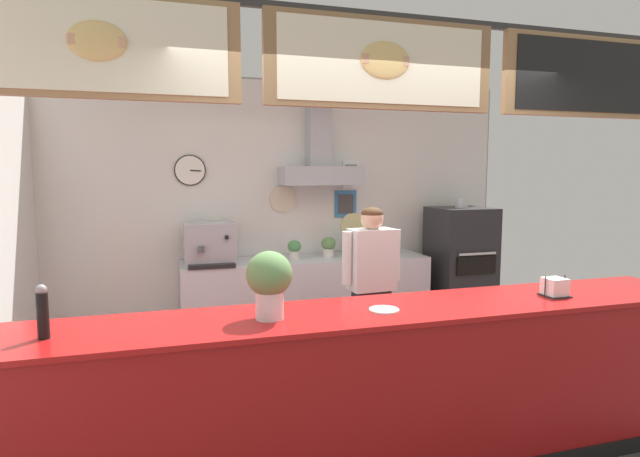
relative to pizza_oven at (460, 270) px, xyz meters
The scene contains 15 objects.
ground_plane 2.86m from the pizza_oven, 133.64° to the right, with size 6.12×6.12×0.00m, color #3F3A38.
back_wall_assembly 2.09m from the pizza_oven, behind, with size 5.10×2.77×2.83m.
service_counter 2.98m from the pizza_oven, 130.01° to the right, with size 4.44×0.67×1.02m.
back_prep_counter 1.80m from the pizza_oven, behind, with size 2.61×0.63×0.92m.
pizza_oven is the anchor object (origin of this frame).
shop_worker 1.96m from the pizza_oven, 143.43° to the right, with size 0.53×0.24×1.55m.
espresso_machine 2.82m from the pizza_oven, behind, with size 0.49×0.53×0.41m.
potted_thyme 1.94m from the pizza_oven, behind, with size 0.14×0.14×0.20m.
potted_sage 0.88m from the pizza_oven, behind, with size 0.16×0.16×0.21m.
potted_rosemary 1.57m from the pizza_oven, behind, with size 0.16×0.16×0.22m.
potted_oregano 1.30m from the pizza_oven, behind, with size 0.24×0.24×0.29m.
pepper_grinder 4.47m from the pizza_oven, 148.60° to the right, with size 0.06×0.06×0.27m.
napkin_holder 2.46m from the pizza_oven, 107.68° to the right, with size 0.16×0.15×0.14m.
condiment_plate 3.07m from the pizza_oven, 130.23° to the right, with size 0.18×0.18×0.01m.
basil_vase 3.55m from the pizza_oven, 139.15° to the right, with size 0.26×0.26×0.38m.
Camera 1 is at (-1.29, -3.08, 1.84)m, focal length 28.97 mm.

